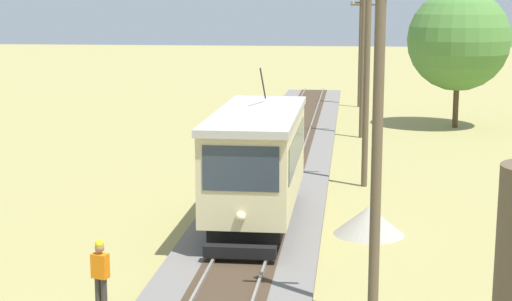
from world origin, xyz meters
name	(u,v)px	position (x,y,z in m)	size (l,w,h in m)	color
red_tram	(257,161)	(0.00, 19.25, 2.19)	(2.60, 8.54, 4.79)	beige
utility_pole_near_tram	(377,139)	(3.51, 11.73, 4.25)	(1.40, 0.31, 8.30)	brown
utility_pole_mid	(367,77)	(3.51, 25.65, 4.34)	(1.40, 0.50, 8.48)	brown
utility_pole_far	(363,61)	(3.51, 37.62, 4.11)	(1.40, 0.41, 8.02)	brown
utility_pole_distant	(360,47)	(3.51, 50.72, 4.16)	(1.40, 0.64, 8.13)	brown
gravel_pile	(369,220)	(3.57, 18.93, 0.45)	(2.24, 2.24, 0.90)	#9E998E
track_worker	(100,273)	(-2.81, 11.53, 0.98)	(0.43, 0.34, 1.78)	#38332D
tree_right_near	(459,40)	(8.98, 41.95, 5.06)	(5.83, 5.83, 7.98)	#4C3823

